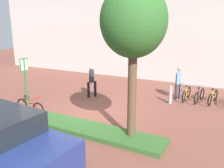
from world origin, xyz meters
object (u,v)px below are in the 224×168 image
object	(u,v)px
parking_sign_post	(25,79)
bike_at_sign	(30,108)
bike_rack_cluster	(213,97)
tree_sidewalk	(134,23)
bollard_steel	(170,95)
person_suited_navy	(92,79)
person_shirt_white	(179,81)

from	to	relation	value
parking_sign_post	bike_at_sign	bearing A→B (deg)	102.23
bike_at_sign	bike_rack_cluster	world-z (taller)	bike_at_sign
tree_sidewalk	bollard_steel	bearing A→B (deg)	87.12
tree_sidewalk	person_suited_navy	world-z (taller)	tree_sidewalk
person_shirt_white	bike_rack_cluster	bearing A→B (deg)	1.62
bike_at_sign	person_shirt_white	distance (m)	7.38
tree_sidewalk	parking_sign_post	bearing A→B (deg)	-177.73
tree_sidewalk	bike_at_sign	world-z (taller)	tree_sidewalk
bollard_steel	person_shirt_white	world-z (taller)	person_shirt_white
bollard_steel	person_suited_navy	world-z (taller)	person_suited_navy
bike_at_sign	person_suited_navy	distance (m)	3.66
tree_sidewalk	bollard_steel	distance (m)	5.47
parking_sign_post	person_suited_navy	size ratio (longest dim) A/B	1.45
tree_sidewalk	bollard_steel	world-z (taller)	tree_sidewalk
bollard_steel	bike_at_sign	bearing A→B (deg)	-138.19
bike_at_sign	bike_rack_cluster	xyz separation A→B (m)	(6.73, 5.40, -0.00)
bike_rack_cluster	person_suited_navy	distance (m)	6.21
person_shirt_white	bike_at_sign	bearing A→B (deg)	-133.29
parking_sign_post	bike_rack_cluster	xyz separation A→B (m)	(6.70, 5.53, -1.28)
parking_sign_post	person_shirt_white	world-z (taller)	parking_sign_post
bollard_steel	bike_rack_cluster	bearing A→B (deg)	29.10
tree_sidewalk	bike_at_sign	size ratio (longest dim) A/B	2.96
bike_rack_cluster	tree_sidewalk	bearing A→B (deg)	-111.13
tree_sidewalk	parking_sign_post	size ratio (longest dim) A/B	2.00
bike_at_sign	person_suited_navy	xyz separation A→B (m)	(0.86, 3.50, 0.63)
bike_at_sign	bollard_steel	world-z (taller)	bollard_steel
person_suited_navy	person_shirt_white	distance (m)	4.57
bike_at_sign	parking_sign_post	bearing A→B (deg)	-77.77
bike_rack_cluster	person_suited_navy	world-z (taller)	person_suited_navy
bike_at_sign	bollard_steel	xyz separation A→B (m)	(4.88, 4.37, 0.10)
bollard_steel	parking_sign_post	bearing A→B (deg)	-137.15
person_shirt_white	person_suited_navy	bearing A→B (deg)	-156.14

